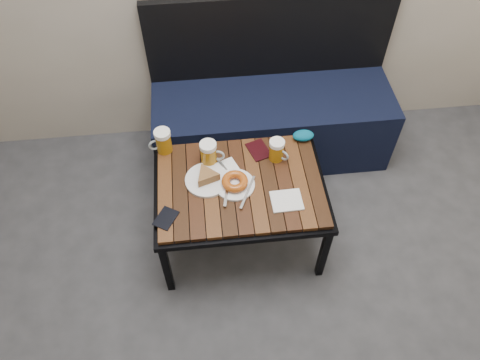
{
  "coord_description": "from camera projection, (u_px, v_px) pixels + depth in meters",
  "views": [
    {
      "loc": [
        -0.4,
        -0.25,
        2.27
      ],
      "look_at": [
        -0.25,
        1.12,
        0.5
      ],
      "focal_mm": 35.0,
      "sensor_mm": 36.0,
      "label": 1
    }
  ],
  "objects": [
    {
      "name": "beer_mug_left",
      "position": [
        163.0,
        141.0,
        2.35
      ],
      "size": [
        0.13,
        0.1,
        0.13
      ],
      "rotation": [
        0.0,
        0.0,
        3.39
      ],
      "color": "#A56B0D",
      "rests_on": "cafe_table"
    },
    {
      "name": "beer_mug_centre",
      "position": [
        209.0,
        153.0,
        2.3
      ],
      "size": [
        0.13,
        0.09,
        0.13
      ],
      "rotation": [
        0.0,
        0.0,
        -0.18
      ],
      "color": "#A56B0D",
      "rests_on": "cafe_table"
    },
    {
      "name": "cafe_table",
      "position": [
        240.0,
        189.0,
        2.3
      ],
      "size": [
        0.84,
        0.62,
        0.47
      ],
      "color": "black",
      "rests_on": "ground"
    },
    {
      "name": "knit_pouch",
      "position": [
        303.0,
        136.0,
        2.43
      ],
      "size": [
        0.11,
        0.07,
        0.05
      ],
      "primitive_type": "ellipsoid",
      "rotation": [
        0.0,
        0.0,
        -0.01
      ],
      "color": "#044B77",
      "rests_on": "cafe_table"
    },
    {
      "name": "passport_navy",
      "position": [
        166.0,
        218.0,
        2.14
      ],
      "size": [
        0.13,
        0.14,
        0.01
      ],
      "primitive_type": "cube",
      "rotation": [
        0.0,
        0.0,
        -0.55
      ],
      "color": "black",
      "rests_on": "cafe_table"
    },
    {
      "name": "beer_mug_right",
      "position": [
        277.0,
        150.0,
        2.32
      ],
      "size": [
        0.11,
        0.11,
        0.12
      ],
      "rotation": [
        0.0,
        0.0,
        -0.76
      ],
      "color": "#A56B0D",
      "rests_on": "cafe_table"
    },
    {
      "name": "room_shell",
      "position": [
        403.0,
        22.0,
        0.9
      ],
      "size": [
        4.0,
        4.0,
        4.0
      ],
      "color": "gray",
      "rests_on": "ground"
    },
    {
      "name": "plate_bagel",
      "position": [
        235.0,
        183.0,
        2.24
      ],
      "size": [
        0.2,
        0.25,
        0.05
      ],
      "color": "white",
      "rests_on": "cafe_table"
    },
    {
      "name": "napkin_right",
      "position": [
        287.0,
        201.0,
        2.2
      ],
      "size": [
        0.15,
        0.13,
        0.01
      ],
      "rotation": [
        0.0,
        0.0,
        0.03
      ],
      "color": "white",
      "rests_on": "cafe_table"
    },
    {
      "name": "napkin_left",
      "position": [
        226.0,
        170.0,
        2.31
      ],
      "size": [
        0.17,
        0.17,
        0.01
      ],
      "rotation": [
        0.0,
        0.0,
        0.38
      ],
      "color": "white",
      "rests_on": "cafe_table"
    },
    {
      "name": "plate_pie",
      "position": [
        207.0,
        178.0,
        2.26
      ],
      "size": [
        0.21,
        0.21,
        0.06
      ],
      "color": "white",
      "rests_on": "cafe_table"
    },
    {
      "name": "bench",
      "position": [
        271.0,
        117.0,
        2.84
      ],
      "size": [
        1.4,
        0.5,
        0.95
      ],
      "color": "black",
      "rests_on": "ground"
    },
    {
      "name": "passport_burgundy",
      "position": [
        259.0,
        150.0,
        2.4
      ],
      "size": [
        0.13,
        0.16,
        0.01
      ],
      "primitive_type": "cube",
      "rotation": [
        0.0,
        0.0,
        0.32
      ],
      "color": "black",
      "rests_on": "cafe_table"
    }
  ]
}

